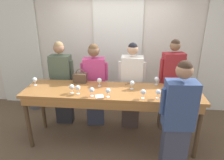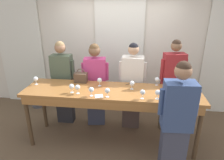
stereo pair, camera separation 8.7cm
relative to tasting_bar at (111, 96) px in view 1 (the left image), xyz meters
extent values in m
plane|color=brown|center=(0.00, 0.03, -0.93)|extent=(18.00, 18.00, 0.00)
cube|color=silver|center=(0.00, 1.46, 0.47)|extent=(12.00, 0.06, 2.80)
cube|color=white|center=(-2.36, 1.40, 0.41)|extent=(1.07, 0.03, 2.69)
cube|color=white|center=(0.00, 1.40, 0.41)|extent=(1.07, 0.03, 2.69)
cube|color=#9E6633|center=(0.00, 0.03, 0.08)|extent=(2.95, 0.74, 0.05)
cube|color=#9E6633|center=(0.00, -0.33, -0.01)|extent=(2.84, 0.03, 0.12)
cylinder|color=#4C3823|center=(-1.40, -0.27, -0.44)|extent=(0.07, 0.07, 0.98)
cylinder|color=#4C3823|center=(1.40, -0.27, -0.44)|extent=(0.07, 0.07, 0.98)
cylinder|color=#4C3823|center=(-1.40, 0.32, -0.44)|extent=(0.07, 0.07, 0.98)
cylinder|color=#4C3823|center=(1.40, 0.32, -0.44)|extent=(0.07, 0.07, 0.98)
cylinder|color=black|center=(1.09, 0.02, 0.21)|extent=(0.07, 0.07, 0.21)
cone|color=black|center=(1.09, 0.02, 0.33)|extent=(0.07, 0.07, 0.04)
cylinder|color=black|center=(1.09, 0.02, 0.40)|extent=(0.03, 0.03, 0.09)
cylinder|color=white|center=(1.09, 0.02, 0.20)|extent=(0.08, 0.08, 0.08)
cube|color=brown|center=(-0.60, 0.31, 0.19)|extent=(0.23, 0.15, 0.17)
torus|color=brown|center=(-0.60, 0.31, 0.28)|extent=(0.15, 0.01, 0.15)
cylinder|color=white|center=(0.77, 0.33, 0.10)|extent=(0.06, 0.06, 0.00)
cylinder|color=white|center=(0.77, 0.33, 0.14)|extent=(0.01, 0.01, 0.07)
sphere|color=white|center=(0.77, 0.33, 0.21)|extent=(0.08, 0.08, 0.08)
sphere|color=beige|center=(0.77, 0.33, 0.20)|extent=(0.05, 0.05, 0.05)
cylinder|color=white|center=(-0.28, -0.24, 0.10)|extent=(0.06, 0.06, 0.00)
cylinder|color=white|center=(-0.28, -0.24, 0.14)|extent=(0.01, 0.01, 0.07)
sphere|color=white|center=(-0.28, -0.24, 0.21)|extent=(0.08, 0.08, 0.08)
cylinder|color=white|center=(0.51, -0.24, 0.10)|extent=(0.06, 0.06, 0.00)
cylinder|color=white|center=(0.51, -0.24, 0.14)|extent=(0.01, 0.01, 0.07)
sphere|color=white|center=(0.51, -0.24, 0.21)|extent=(0.08, 0.08, 0.08)
sphere|color=beige|center=(0.51, -0.24, 0.20)|extent=(0.05, 0.05, 0.05)
cylinder|color=white|center=(-0.03, -0.24, 0.10)|extent=(0.06, 0.06, 0.00)
cylinder|color=white|center=(-0.03, -0.24, 0.14)|extent=(0.01, 0.01, 0.07)
sphere|color=white|center=(-0.03, -0.24, 0.21)|extent=(0.08, 0.08, 0.08)
cylinder|color=white|center=(-1.37, 0.10, 0.10)|extent=(0.06, 0.06, 0.00)
cylinder|color=white|center=(-1.37, 0.10, 0.14)|extent=(0.01, 0.01, 0.07)
sphere|color=white|center=(-1.37, 0.10, 0.21)|extent=(0.08, 0.08, 0.08)
sphere|color=beige|center=(-1.37, 0.10, 0.20)|extent=(0.05, 0.05, 0.05)
cylinder|color=white|center=(0.73, -0.22, 0.10)|extent=(0.06, 0.06, 0.00)
cylinder|color=white|center=(0.73, -0.22, 0.14)|extent=(0.01, 0.01, 0.07)
sphere|color=white|center=(0.73, -0.22, 0.21)|extent=(0.08, 0.08, 0.08)
cylinder|color=white|center=(-0.23, 0.17, 0.10)|extent=(0.06, 0.06, 0.00)
cylinder|color=white|center=(-0.23, 0.17, 0.14)|extent=(0.01, 0.01, 0.07)
sphere|color=white|center=(-0.23, 0.17, 0.21)|extent=(0.08, 0.08, 0.08)
sphere|color=beige|center=(-0.23, 0.17, 0.20)|extent=(0.05, 0.05, 0.05)
cylinder|color=white|center=(-0.63, -0.15, 0.10)|extent=(0.06, 0.06, 0.00)
cylinder|color=white|center=(-0.63, -0.15, 0.14)|extent=(0.01, 0.01, 0.07)
sphere|color=white|center=(-0.63, -0.15, 0.21)|extent=(0.08, 0.08, 0.08)
cylinder|color=white|center=(-0.52, -0.18, 0.10)|extent=(0.06, 0.06, 0.00)
cylinder|color=white|center=(-0.52, -0.18, 0.14)|extent=(0.01, 0.01, 0.07)
sphere|color=white|center=(-0.52, -0.18, 0.21)|extent=(0.08, 0.08, 0.08)
cylinder|color=white|center=(0.98, -0.12, 0.10)|extent=(0.06, 0.06, 0.00)
cylinder|color=white|center=(0.98, -0.12, 0.14)|extent=(0.01, 0.01, 0.07)
sphere|color=white|center=(0.98, -0.12, 0.21)|extent=(0.08, 0.08, 0.08)
cylinder|color=white|center=(0.34, 0.10, 0.10)|extent=(0.06, 0.06, 0.00)
cylinder|color=white|center=(0.34, 0.10, 0.14)|extent=(0.01, 0.01, 0.07)
sphere|color=white|center=(0.34, 0.10, 0.21)|extent=(0.08, 0.08, 0.08)
cube|color=white|center=(-0.16, -0.24, 0.10)|extent=(0.16, 0.16, 0.00)
cylinder|color=black|center=(0.28, 0.32, 0.11)|extent=(0.12, 0.10, 0.01)
cube|color=#28282D|center=(-1.05, 0.58, -0.52)|extent=(0.34, 0.20, 0.82)
cube|color=#4C5B47|center=(-1.05, 0.58, 0.21)|extent=(0.40, 0.23, 0.65)
sphere|color=#9E7051|center=(-1.05, 0.58, 0.67)|extent=(0.21, 0.21, 0.21)
sphere|color=#93754C|center=(-1.05, 0.58, 0.71)|extent=(0.18, 0.18, 0.18)
cylinder|color=#4C5B47|center=(-0.83, 0.58, 0.26)|extent=(0.07, 0.07, 0.36)
cylinder|color=#4C5B47|center=(-1.27, 0.58, 0.26)|extent=(0.07, 0.07, 0.36)
cube|color=#383D51|center=(-0.39, 0.58, -0.54)|extent=(0.37, 0.24, 0.79)
cube|color=#C63D7A|center=(-0.39, 0.58, 0.18)|extent=(0.44, 0.28, 0.63)
sphere|color=brown|center=(-0.39, 0.58, 0.63)|extent=(0.22, 0.22, 0.22)
sphere|color=brown|center=(-0.39, 0.58, 0.67)|extent=(0.19, 0.19, 0.19)
cylinder|color=#C63D7A|center=(-0.17, 0.61, 0.22)|extent=(0.08, 0.08, 0.35)
cylinder|color=#C63D7A|center=(-0.62, 0.55, 0.22)|extent=(0.08, 0.08, 0.35)
cube|color=#473833|center=(0.33, 0.58, -0.52)|extent=(0.35, 0.23, 0.82)
cube|color=silver|center=(0.33, 0.58, 0.21)|extent=(0.41, 0.27, 0.65)
sphere|color=tan|center=(0.33, 0.58, 0.67)|extent=(0.20, 0.20, 0.20)
sphere|color=black|center=(0.33, 0.58, 0.71)|extent=(0.18, 0.18, 0.18)
cylinder|color=silver|center=(0.56, 0.57, 0.26)|extent=(0.07, 0.07, 0.36)
cylinder|color=silver|center=(0.11, 0.58, 0.26)|extent=(0.07, 0.07, 0.36)
cube|color=brown|center=(1.08, 0.58, -0.50)|extent=(0.36, 0.24, 0.87)
cube|color=maroon|center=(1.08, 0.58, 0.28)|extent=(0.42, 0.28, 0.69)
sphere|color=brown|center=(1.08, 0.58, 0.76)|extent=(0.19, 0.19, 0.19)
sphere|color=#332319|center=(1.08, 0.58, 0.79)|extent=(0.17, 0.17, 0.17)
cylinder|color=maroon|center=(1.29, 0.62, 0.33)|extent=(0.08, 0.08, 0.38)
cylinder|color=maroon|center=(0.87, 0.53, 0.33)|extent=(0.08, 0.08, 0.38)
cube|color=#383D51|center=(0.96, -0.64, -0.52)|extent=(0.35, 0.24, 0.83)
cube|color=#334775|center=(0.96, -0.64, 0.23)|extent=(0.41, 0.28, 0.66)
sphere|color=#9E7051|center=(0.96, -0.64, 0.70)|extent=(0.21, 0.21, 0.21)
sphere|color=#332319|center=(0.96, -0.64, 0.74)|extent=(0.19, 0.19, 0.19)
cylinder|color=#334775|center=(0.74, -0.66, 0.28)|extent=(0.07, 0.07, 0.36)
cylinder|color=#334775|center=(1.18, -0.63, 0.28)|extent=(0.07, 0.07, 0.36)
cylinder|color=#4C4C51|center=(-1.96, 1.13, -0.81)|extent=(0.31, 0.31, 0.24)
ellipsoid|color=#47844C|center=(-1.96, 1.13, -0.51)|extent=(0.28, 0.28, 0.40)
camera|label=1|loc=(0.30, -3.02, 1.48)|focal=32.00mm
camera|label=2|loc=(0.39, -3.01, 1.48)|focal=32.00mm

